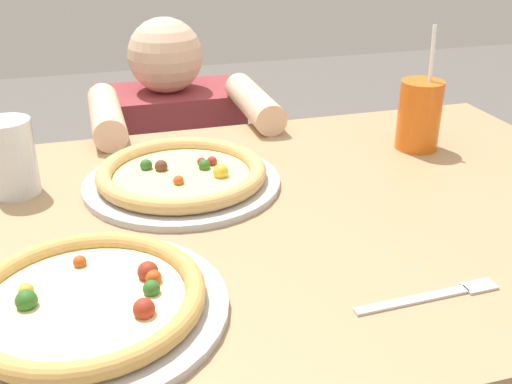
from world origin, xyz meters
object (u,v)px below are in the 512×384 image
at_px(fork, 434,296).
at_px(pizza_far, 182,176).
at_px(pizza_near, 86,302).
at_px(diner_seated, 175,205).
at_px(drink_cup_colored, 419,115).
at_px(water_cup_clear, 11,156).

bearing_deg(fork, pizza_far, 120.52).
height_order(pizza_near, fork, pizza_near).
relative_size(pizza_near, diner_seated, 0.37).
distance_m(pizza_near, drink_cup_colored, 0.77).
height_order(drink_cup_colored, water_cup_clear, drink_cup_colored).
bearing_deg(pizza_far, fork, -59.48).
distance_m(pizza_near, diner_seated, 0.98).
height_order(pizza_far, drink_cup_colored, drink_cup_colored).
relative_size(pizza_near, fork, 1.72).
bearing_deg(drink_cup_colored, fork, -117.02).
bearing_deg(pizza_far, water_cup_clear, 169.60).
distance_m(drink_cup_colored, water_cup_clear, 0.77).
bearing_deg(pizza_far, diner_seated, 83.85).
bearing_deg(pizza_far, drink_cup_colored, 5.68).
bearing_deg(water_cup_clear, fork, -41.87).
distance_m(pizza_near, fork, 0.44).
xyz_separation_m(drink_cup_colored, water_cup_clear, (-0.77, 0.00, -0.00)).
bearing_deg(drink_cup_colored, pizza_far, -174.32).
height_order(pizza_near, pizza_far, same).
xyz_separation_m(drink_cup_colored, fork, (-0.24, -0.47, -0.07)).
bearing_deg(drink_cup_colored, water_cup_clear, 179.80).
bearing_deg(water_cup_clear, pizza_far, -10.40).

